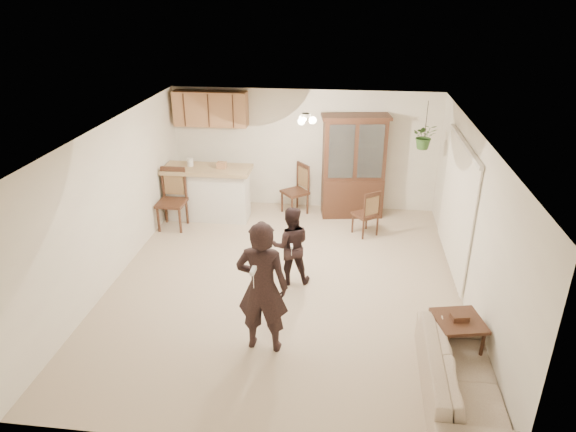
# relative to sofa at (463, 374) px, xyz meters

# --- Properties ---
(floor) EXTENTS (6.50, 6.50, 0.00)m
(floor) POSITION_rel_sofa_xyz_m (-2.33, 2.28, -0.37)
(floor) COLOR #C4AC94
(floor) RESTS_ON ground
(ceiling) EXTENTS (5.50, 6.50, 0.02)m
(ceiling) POSITION_rel_sofa_xyz_m (-2.33, 2.28, 2.13)
(ceiling) COLOR white
(ceiling) RESTS_ON wall_back
(wall_back) EXTENTS (5.50, 0.02, 2.50)m
(wall_back) POSITION_rel_sofa_xyz_m (-2.33, 5.53, 0.88)
(wall_back) COLOR silver
(wall_back) RESTS_ON ground
(wall_front) EXTENTS (5.50, 0.02, 2.50)m
(wall_front) POSITION_rel_sofa_xyz_m (-2.33, -0.97, 0.88)
(wall_front) COLOR silver
(wall_front) RESTS_ON ground
(wall_left) EXTENTS (0.02, 6.50, 2.50)m
(wall_left) POSITION_rel_sofa_xyz_m (-5.08, 2.28, 0.88)
(wall_left) COLOR silver
(wall_left) RESTS_ON ground
(wall_right) EXTENTS (0.02, 6.50, 2.50)m
(wall_right) POSITION_rel_sofa_xyz_m (0.42, 2.28, 0.88)
(wall_right) COLOR silver
(wall_right) RESTS_ON ground
(breakfast_bar) EXTENTS (1.60, 0.55, 1.00)m
(breakfast_bar) POSITION_rel_sofa_xyz_m (-4.18, 4.63, 0.13)
(breakfast_bar) COLOR silver
(breakfast_bar) RESTS_ON floor
(bar_top) EXTENTS (1.75, 0.70, 0.08)m
(bar_top) POSITION_rel_sofa_xyz_m (-4.18, 4.63, 0.68)
(bar_top) COLOR #A08360
(bar_top) RESTS_ON breakfast_bar
(upper_cabinets) EXTENTS (1.50, 0.34, 0.70)m
(upper_cabinets) POSITION_rel_sofa_xyz_m (-4.23, 5.35, 1.73)
(upper_cabinets) COLOR #8E5E3E
(upper_cabinets) RESTS_ON wall_back
(vertical_blinds) EXTENTS (0.06, 2.30, 2.10)m
(vertical_blinds) POSITION_rel_sofa_xyz_m (0.38, 3.18, 0.73)
(vertical_blinds) COLOR white
(vertical_blinds) RESTS_ON wall_right
(ceiling_fixture) EXTENTS (0.36, 0.36, 0.20)m
(ceiling_fixture) POSITION_rel_sofa_xyz_m (-2.13, 3.48, 2.03)
(ceiling_fixture) COLOR beige
(ceiling_fixture) RESTS_ON ceiling
(hanging_plant) EXTENTS (0.43, 0.37, 0.48)m
(hanging_plant) POSITION_rel_sofa_xyz_m (-0.03, 4.68, 1.48)
(hanging_plant) COLOR #265120
(hanging_plant) RESTS_ON ceiling
(plant_cord) EXTENTS (0.01, 0.01, 0.65)m
(plant_cord) POSITION_rel_sofa_xyz_m (-0.03, 4.68, 1.81)
(plant_cord) COLOR black
(plant_cord) RESTS_ON ceiling
(sofa) EXTENTS (0.77, 1.89, 0.73)m
(sofa) POSITION_rel_sofa_xyz_m (0.00, 0.00, 0.00)
(sofa) COLOR beige
(sofa) RESTS_ON floor
(adult) EXTENTS (0.68, 0.47, 1.80)m
(adult) POSITION_rel_sofa_xyz_m (-2.41, 0.67, 0.53)
(adult) COLOR black
(adult) RESTS_ON floor
(child) EXTENTS (0.73, 0.61, 1.35)m
(child) POSITION_rel_sofa_xyz_m (-2.24, 2.35, 0.31)
(child) COLOR black
(child) RESTS_ON floor
(china_hutch) EXTENTS (1.39, 0.70, 2.10)m
(china_hutch) POSITION_rel_sofa_xyz_m (-1.30, 5.14, 0.67)
(china_hutch) COLOR #321B12
(china_hutch) RESTS_ON floor
(side_table) EXTENTS (0.68, 0.68, 0.70)m
(side_table) POSITION_rel_sofa_xyz_m (0.05, 0.69, -0.04)
(side_table) COLOR #321B12
(side_table) RESTS_ON floor
(chair_bar) EXTENTS (0.53, 0.53, 1.19)m
(chair_bar) POSITION_rel_sofa_xyz_m (-4.78, 4.08, -0.03)
(chair_bar) COLOR #321B12
(chair_bar) RESTS_ON floor
(chair_hutch_left) EXTENTS (0.66, 0.66, 1.05)m
(chair_hutch_left) POSITION_rel_sofa_xyz_m (-2.48, 5.08, -0.07)
(chair_hutch_left) COLOR #321B12
(chair_hutch_left) RESTS_ON floor
(chair_hutch_right) EXTENTS (0.57, 0.57, 0.92)m
(chair_hutch_right) POSITION_rel_sofa_xyz_m (-1.03, 4.24, -0.11)
(chair_hutch_right) COLOR #321B12
(chair_hutch_right) RESTS_ON floor
(controller_adult) EXTENTS (0.06, 0.16, 0.05)m
(controller_adult) POSITION_rel_sofa_xyz_m (-2.43, 0.25, 1.03)
(controller_adult) COLOR white
(controller_adult) RESTS_ON adult
(controller_child) EXTENTS (0.05, 0.12, 0.03)m
(controller_child) POSITION_rel_sofa_xyz_m (-2.19, 2.05, 0.43)
(controller_child) COLOR white
(controller_child) RESTS_ON child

